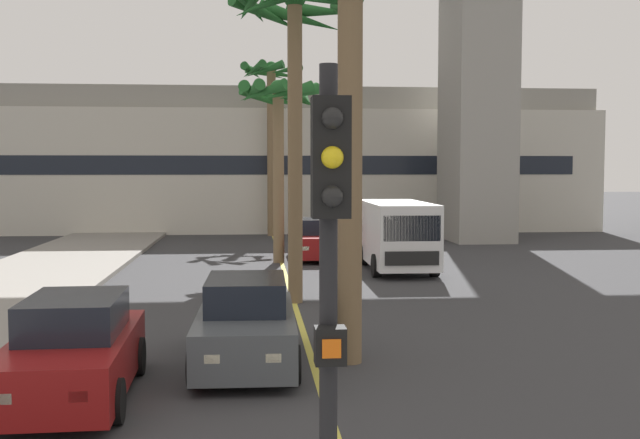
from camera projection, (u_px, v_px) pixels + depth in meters
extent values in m
cube|color=#DBCC4C|center=(290.00, 289.00, 22.32)|extent=(0.14, 56.00, 0.01)
cube|color=gray|center=(477.00, 66.00, 36.84)|extent=(2.80, 4.40, 16.88)
cube|color=beige|center=(271.00, 171.00, 44.39)|extent=(36.52, 8.00, 6.69)
cube|color=#9C998D|center=(270.00, 103.00, 44.12)|extent=(35.79, 7.20, 1.20)
cube|color=black|center=(273.00, 165.00, 40.37)|extent=(32.86, 0.04, 1.00)
cube|color=#4C5156|center=(246.00, 333.00, 13.67)|extent=(1.77, 4.13, 0.80)
cube|color=black|center=(246.00, 294.00, 13.77)|extent=(1.43, 2.07, 0.60)
cube|color=#F2EDCC|center=(273.00, 358.00, 11.70)|extent=(0.24, 0.08, 0.14)
cube|color=#F2EDCC|center=(212.00, 359.00, 11.63)|extent=(0.24, 0.08, 0.14)
cylinder|color=black|center=(294.00, 365.00, 12.48)|extent=(0.23, 0.64, 0.64)
cylinder|color=black|center=(194.00, 367.00, 12.36)|extent=(0.23, 0.64, 0.64)
cylinder|color=black|center=(289.00, 332.00, 15.01)|extent=(0.23, 0.64, 0.64)
cylinder|color=black|center=(206.00, 333.00, 14.89)|extent=(0.23, 0.64, 0.64)
cube|color=maroon|center=(73.00, 361.00, 11.67)|extent=(1.81, 4.14, 0.80)
cube|color=black|center=(74.00, 315.00, 11.78)|extent=(1.45, 2.09, 0.60)
cube|color=#F2EDCC|center=(79.00, 396.00, 9.73)|extent=(0.24, 0.09, 0.14)
cube|color=#F2EDCC|center=(3.00, 398.00, 9.63)|extent=(0.24, 0.09, 0.14)
cylinder|color=black|center=(115.00, 401.00, 10.53)|extent=(0.24, 0.65, 0.64)
cylinder|color=black|center=(138.00, 356.00, 13.04)|extent=(0.24, 0.65, 0.64)
cylinder|color=black|center=(40.00, 359.00, 12.86)|extent=(0.24, 0.65, 0.64)
cube|color=maroon|center=(314.00, 244.00, 29.60)|extent=(1.70, 4.10, 0.80)
cube|color=black|center=(314.00, 226.00, 29.71)|extent=(1.40, 2.05, 0.60)
cube|color=#F2EDCC|center=(331.00, 248.00, 27.64)|extent=(0.24, 0.08, 0.14)
cube|color=#F2EDCC|center=(306.00, 248.00, 27.56)|extent=(0.24, 0.08, 0.14)
cylinder|color=black|center=(338.00, 254.00, 28.43)|extent=(0.22, 0.64, 0.64)
cylinder|color=black|center=(295.00, 255.00, 28.29)|extent=(0.22, 0.64, 0.64)
cylinder|color=black|center=(331.00, 247.00, 30.96)|extent=(0.22, 0.64, 0.64)
cylinder|color=black|center=(292.00, 248.00, 30.81)|extent=(0.22, 0.64, 0.64)
cube|color=white|center=(397.00, 233.00, 26.22)|extent=(2.03, 5.21, 2.10)
cube|color=black|center=(412.00, 228.00, 23.65)|extent=(1.80, 0.09, 0.80)
cube|color=black|center=(412.00, 258.00, 23.65)|extent=(1.70, 0.07, 0.44)
cylinder|color=black|center=(434.00, 265.00, 24.81)|extent=(0.26, 0.76, 0.76)
cylinder|color=black|center=(376.00, 266.00, 24.65)|extent=(0.26, 0.76, 0.76)
cylinder|color=black|center=(414.00, 254.00, 27.91)|extent=(0.26, 0.76, 0.76)
cylinder|color=black|center=(363.00, 255.00, 27.75)|extent=(0.26, 0.76, 0.76)
cylinder|color=black|center=(328.00, 386.00, 5.02)|extent=(0.12, 0.12, 4.20)
cube|color=black|center=(331.00, 158.00, 4.78)|extent=(0.24, 0.20, 0.76)
sphere|color=black|center=(332.00, 118.00, 4.67)|extent=(0.14, 0.14, 0.14)
sphere|color=yellow|center=(332.00, 157.00, 4.68)|extent=(0.14, 0.14, 0.14)
sphere|color=black|center=(332.00, 196.00, 4.70)|extent=(0.14, 0.14, 0.14)
cube|color=black|center=(330.00, 345.00, 4.89)|extent=(0.20, 0.16, 0.24)
cube|color=orange|center=(331.00, 348.00, 4.81)|extent=(0.12, 0.03, 0.12)
cylinder|color=brown|center=(279.00, 178.00, 28.33)|extent=(0.41, 0.41, 6.32)
sphere|color=#236028|center=(278.00, 88.00, 28.10)|extent=(0.60, 0.60, 0.60)
cone|color=#236028|center=(305.00, 98.00, 28.36)|extent=(0.73, 2.11, 1.07)
cone|color=#236028|center=(297.00, 99.00, 28.89)|extent=(1.75, 1.80, 1.06)
cone|color=#236028|center=(278.00, 99.00, 29.14)|extent=(2.08, 0.49, 1.05)
cone|color=#236028|center=(264.00, 99.00, 28.97)|extent=(2.03, 1.39, 1.05)
cone|color=#236028|center=(251.00, 93.00, 28.30)|extent=(0.98, 2.12, 0.79)
cone|color=#236028|center=(252.00, 93.00, 27.74)|extent=(1.01, 2.12, 0.85)
cone|color=#236028|center=(263.00, 93.00, 27.24)|extent=(1.95, 1.56, 0.92)
cone|color=#236028|center=(286.00, 93.00, 27.16)|extent=(2.13, 0.93, 0.95)
cone|color=#236028|center=(298.00, 94.00, 27.44)|extent=(1.83, 1.73, 0.95)
cylinder|color=brown|center=(272.00, 153.00, 39.54)|extent=(0.45, 0.45, 8.56)
sphere|color=#236028|center=(271.00, 67.00, 39.24)|extent=(0.60, 0.60, 0.60)
cone|color=#236028|center=(292.00, 71.00, 39.30)|extent=(0.54, 2.18, 0.84)
cone|color=#236028|center=(281.00, 74.00, 40.21)|extent=(2.08, 1.49, 0.92)
cone|color=#236028|center=(265.00, 74.00, 40.24)|extent=(2.20, 1.01, 0.85)
cone|color=#236028|center=(252.00, 72.00, 39.58)|extent=(1.26, 2.16, 0.83)
cone|color=#236028|center=(253.00, 70.00, 38.67)|extent=(1.42, 2.11, 0.90)
cone|color=#236028|center=(264.00, 70.00, 38.24)|extent=(2.17, 1.19, 0.99)
cone|color=#236028|center=(286.00, 70.00, 38.54)|extent=(1.89, 1.78, 0.90)
cylinder|color=brown|center=(295.00, 154.00, 19.82)|extent=(0.38, 0.38, 7.77)
cone|color=#236028|center=(340.00, 8.00, 19.58)|extent=(0.62, 2.37, 0.98)
cone|color=#236028|center=(323.00, 11.00, 20.45)|extent=(1.98, 1.95, 0.82)
cone|color=#236028|center=(300.00, 19.00, 20.71)|extent=(2.38, 0.86, 1.08)
cone|color=#236028|center=(267.00, 15.00, 20.42)|extent=(2.14, 1.75, 0.99)
cone|color=#236028|center=(252.00, 6.00, 19.79)|extent=(1.09, 2.37, 0.83)
cone|color=#236028|center=(251.00, 2.00, 19.19)|extent=(0.99, 2.38, 0.88)
cone|color=#236028|center=(276.00, 0.00, 18.50)|extent=(2.29, 1.45, 1.04)
cylinder|color=brown|center=(350.00, 154.00, 13.64)|extent=(0.45, 0.45, 7.57)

